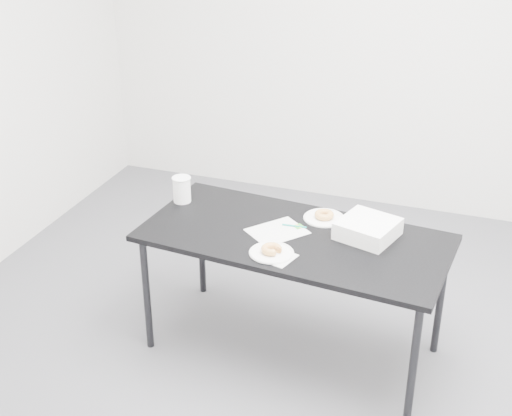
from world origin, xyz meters
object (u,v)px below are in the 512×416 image
(bakery_box, at_px, (368,229))
(plate_near, at_px, (271,253))
(plate_far, at_px, (324,218))
(donut_far, at_px, (324,215))
(donut_near, at_px, (271,249))
(coffee_cup, at_px, (182,189))
(pen, at_px, (294,226))
(scorecard, at_px, (277,231))
(table, at_px, (294,245))

(bakery_box, bearing_deg, plate_near, -124.29)
(plate_far, distance_m, donut_far, 0.02)
(donut_near, relative_size, coffee_cup, 0.70)
(pen, distance_m, donut_far, 0.19)
(scorecard, distance_m, pen, 0.10)
(table, height_order, donut_far, donut_far)
(pen, bearing_deg, donut_far, 45.96)
(scorecard, xyz_separation_m, donut_far, (0.19, 0.22, 0.02))
(bakery_box, bearing_deg, donut_far, 171.62)
(table, height_order, scorecard, scorecard)
(table, distance_m, pen, 0.11)
(scorecard, height_order, pen, pen)
(scorecard, height_order, donut_far, donut_far)
(table, bearing_deg, coffee_cup, 171.38)
(donut_far, height_order, bakery_box, bakery_box)
(table, xyz_separation_m, plate_far, (0.09, 0.23, 0.06))
(plate_near, bearing_deg, coffee_cup, 149.33)
(pen, bearing_deg, donut_near, -98.73)
(donut_far, distance_m, coffee_cup, 0.79)
(plate_near, xyz_separation_m, donut_near, (0.00, 0.00, 0.02))
(coffee_cup, bearing_deg, donut_near, -30.67)
(table, height_order, donut_near, donut_near)
(bakery_box, bearing_deg, pen, -159.47)
(table, bearing_deg, donut_far, 73.04)
(donut_far, bearing_deg, bakery_box, -25.03)
(donut_far, bearing_deg, plate_far, 0.00)
(donut_far, bearing_deg, pen, -130.02)
(pen, xyz_separation_m, coffee_cup, (-0.66, 0.08, 0.07))
(table, bearing_deg, plate_far, 73.04)
(donut_far, bearing_deg, scorecard, -130.72)
(donut_near, height_order, bakery_box, bakery_box)
(pen, xyz_separation_m, donut_far, (0.12, 0.14, 0.02))
(plate_far, height_order, coffee_cup, coffee_cup)
(scorecard, bearing_deg, bakery_box, 51.81)
(donut_far, xyz_separation_m, bakery_box, (0.25, -0.12, 0.02))
(plate_far, bearing_deg, scorecard, -130.72)
(pen, height_order, bakery_box, bakery_box)
(pen, relative_size, plate_near, 0.59)
(scorecard, xyz_separation_m, donut_near, (0.04, -0.22, 0.02))
(table, xyz_separation_m, donut_near, (-0.05, -0.21, 0.08))
(plate_far, relative_size, coffee_cup, 1.50)
(pen, bearing_deg, coffee_cup, 168.76)
(pen, height_order, plate_near, pen)
(scorecard, bearing_deg, coffee_cup, -155.90)
(plate_far, distance_m, coffee_cup, 0.79)
(coffee_cup, bearing_deg, pen, -7.22)
(coffee_cup, relative_size, bakery_box, 0.55)
(scorecard, distance_m, plate_far, 0.29)
(table, xyz_separation_m, plate_near, (-0.05, -0.21, 0.06))
(plate_far, bearing_deg, pen, -130.02)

